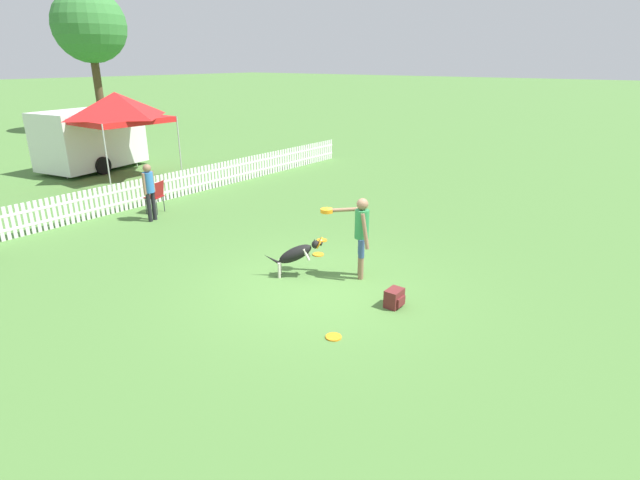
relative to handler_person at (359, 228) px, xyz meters
name	(u,v)px	position (x,y,z in m)	size (l,w,h in m)	color
ground_plane	(319,287)	(-0.87, 0.34, -1.04)	(240.00, 240.00, 0.00)	#4C7A38
handler_person	(359,228)	(0.00, 0.00, 0.00)	(0.53, 1.10, 1.66)	#8C664C
leaping_dog	(297,254)	(-0.74, 1.01, -0.55)	(0.84, 1.07, 0.85)	black
frisbee_near_handler	(322,240)	(1.26, 1.88, -1.03)	(0.26, 0.26, 0.02)	orange
frisbee_near_dog	(318,254)	(0.46, 1.37, -1.03)	(0.26, 0.26, 0.02)	orange
frisbee_midfield	(334,337)	(-2.23, -1.00, -1.03)	(0.26, 0.26, 0.02)	orange
backpack_on_grass	(394,298)	(-0.70, -1.24, -0.88)	(0.35, 0.28, 0.33)	maroon
picket_fence	(101,202)	(-0.87, 8.04, -0.62)	(22.00, 0.04, 0.84)	white
folding_chair_blue_left	(156,194)	(0.27, 7.07, -0.48)	(0.55, 0.57, 0.92)	#333338
canopy_tent_main	(116,107)	(2.35, 12.01, 1.51)	(2.99, 2.99, 3.09)	#B2B2B2
spectator_standing	(149,187)	(-0.27, 6.57, -0.10)	(0.41, 0.27, 1.57)	black
equipment_trailer	(90,139)	(2.39, 14.22, 0.19)	(4.75, 2.76, 2.34)	white
tree_left_grove	(89,26)	(8.95, 24.65, 4.93)	(4.16, 4.16, 8.11)	#4C3823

